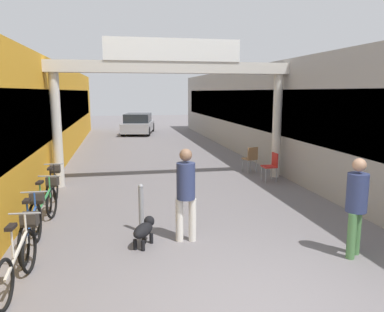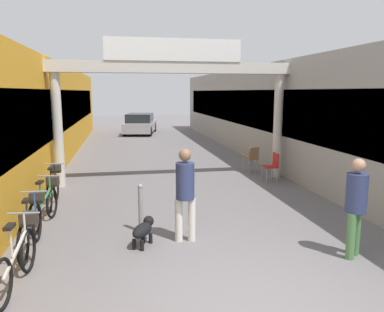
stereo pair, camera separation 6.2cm
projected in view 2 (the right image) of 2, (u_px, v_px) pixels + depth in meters
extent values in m
plane|color=slate|center=(253.00, 312.00, 4.70)|extent=(80.00, 80.00, 0.00)
cube|color=gold|center=(26.00, 115.00, 14.11)|extent=(3.00, 26.00, 3.74)
cube|color=black|center=(66.00, 110.00, 14.34)|extent=(0.04, 23.40, 1.50)
cube|color=#9E9993|center=(279.00, 112.00, 15.97)|extent=(3.00, 26.00, 3.74)
cube|color=black|center=(246.00, 108.00, 15.67)|extent=(0.04, 23.40, 1.50)
cylinder|color=beige|center=(58.00, 131.00, 10.69)|extent=(0.28, 0.28, 3.27)
cylinder|color=beige|center=(278.00, 127.00, 11.92)|extent=(0.28, 0.28, 3.27)
cube|color=beige|center=(173.00, 67.00, 11.00)|extent=(7.40, 0.44, 0.33)
cube|color=white|center=(174.00, 50.00, 10.72)|extent=(3.96, 0.10, 0.64)
cylinder|color=silver|center=(179.00, 220.00, 6.88)|extent=(0.16, 0.16, 0.81)
cylinder|color=silver|center=(192.00, 220.00, 6.90)|extent=(0.16, 0.16, 0.81)
cylinder|color=navy|center=(185.00, 181.00, 6.77)|extent=(0.38, 0.38, 0.67)
sphere|color=#8C664C|center=(185.00, 155.00, 6.69)|extent=(0.25, 0.25, 0.23)
cylinder|color=#4C7F47|center=(356.00, 232.00, 6.32)|extent=(0.20, 0.20, 0.78)
cylinder|color=#4C7F47|center=(351.00, 236.00, 6.14)|extent=(0.20, 0.20, 0.78)
cylinder|color=navy|center=(357.00, 193.00, 6.11)|extent=(0.48, 0.48, 0.65)
sphere|color=tan|center=(359.00, 165.00, 6.03)|extent=(0.31, 0.31, 0.22)
ellipsoid|color=black|center=(142.00, 230.00, 6.67)|extent=(0.51, 0.63, 0.23)
sphere|color=black|center=(149.00, 221.00, 6.90)|extent=(0.27, 0.27, 0.20)
sphere|color=white|center=(147.00, 227.00, 6.83)|extent=(0.19, 0.19, 0.14)
cylinder|color=black|center=(143.00, 237.00, 6.89)|extent=(0.10, 0.10, 0.19)
cylinder|color=black|center=(151.00, 238.00, 6.84)|extent=(0.10, 0.10, 0.19)
cylinder|color=black|center=(134.00, 244.00, 6.56)|extent=(0.10, 0.10, 0.19)
cylinder|color=black|center=(142.00, 245.00, 6.51)|extent=(0.10, 0.10, 0.19)
torus|color=black|center=(28.00, 251.00, 5.73)|extent=(0.10, 0.67, 0.67)
torus|color=black|center=(2.00, 284.00, 4.73)|extent=(0.10, 0.67, 0.67)
cube|color=beige|center=(15.00, 254.00, 5.20)|extent=(0.11, 0.94, 0.34)
cylinder|color=beige|center=(11.00, 242.00, 5.04)|extent=(0.03, 0.03, 0.42)
cube|color=black|center=(9.00, 227.00, 5.01)|extent=(0.12, 0.23, 0.05)
cylinder|color=beige|center=(25.00, 228.00, 5.61)|extent=(0.03, 0.03, 0.46)
cylinder|color=gray|center=(24.00, 213.00, 5.56)|extent=(0.46, 0.06, 0.03)
cube|color=#332D28|center=(29.00, 219.00, 5.79)|extent=(0.25, 0.22, 0.20)
torus|color=black|center=(37.00, 223.00, 6.92)|extent=(0.05, 0.67, 0.67)
torus|color=black|center=(23.00, 245.00, 5.93)|extent=(0.05, 0.67, 0.67)
cube|color=#234C9E|center=(30.00, 223.00, 6.39)|extent=(0.04, 0.94, 0.34)
cylinder|color=#234C9E|center=(27.00, 213.00, 6.24)|extent=(0.03, 0.03, 0.42)
cube|color=black|center=(26.00, 201.00, 6.20)|extent=(0.10, 0.22, 0.05)
cylinder|color=#234C9E|center=(35.00, 204.00, 6.79)|extent=(0.03, 0.03, 0.46)
cylinder|color=gray|center=(34.00, 192.00, 6.75)|extent=(0.46, 0.03, 0.03)
cube|color=#332D28|center=(37.00, 197.00, 6.97)|extent=(0.24, 0.20, 0.20)
torus|color=black|center=(52.00, 203.00, 8.18)|extent=(0.15, 0.67, 0.67)
torus|color=black|center=(35.00, 219.00, 7.18)|extent=(0.15, 0.67, 0.67)
cube|color=#338C4C|center=(43.00, 202.00, 7.65)|extent=(0.17, 0.94, 0.34)
cylinder|color=#338C4C|center=(40.00, 193.00, 7.49)|extent=(0.04, 0.04, 0.42)
cube|color=black|center=(40.00, 182.00, 7.46)|extent=(0.13, 0.23, 0.05)
cylinder|color=#338C4C|center=(50.00, 187.00, 8.06)|extent=(0.04, 0.04, 0.46)
cylinder|color=gray|center=(49.00, 176.00, 8.02)|extent=(0.46, 0.09, 0.03)
cube|color=#332D28|center=(53.00, 181.00, 8.24)|extent=(0.27, 0.23, 0.20)
torus|color=black|center=(56.00, 187.00, 9.51)|extent=(0.06, 0.67, 0.67)
torus|color=black|center=(49.00, 198.00, 8.53)|extent=(0.06, 0.67, 0.67)
cube|color=black|center=(52.00, 185.00, 8.99)|extent=(0.05, 0.94, 0.34)
cylinder|color=black|center=(51.00, 178.00, 8.84)|extent=(0.03, 0.03, 0.42)
cube|color=black|center=(50.00, 168.00, 8.80)|extent=(0.10, 0.22, 0.05)
cylinder|color=black|center=(55.00, 173.00, 9.39)|extent=(0.03, 0.03, 0.46)
cylinder|color=gray|center=(54.00, 164.00, 9.35)|extent=(0.46, 0.03, 0.03)
cube|color=#332D28|center=(56.00, 169.00, 9.57)|extent=(0.24, 0.20, 0.20)
cylinder|color=gray|center=(141.00, 210.00, 7.34)|extent=(0.10, 0.10, 0.89)
sphere|color=gray|center=(140.00, 186.00, 7.26)|extent=(0.10, 0.10, 0.10)
cylinder|color=gray|center=(266.00, 176.00, 11.30)|extent=(0.03, 0.03, 0.45)
cylinder|color=gray|center=(262.00, 174.00, 11.62)|extent=(0.03, 0.03, 0.45)
cylinder|color=gray|center=(277.00, 175.00, 11.36)|extent=(0.03, 0.03, 0.45)
cylinder|color=gray|center=(273.00, 173.00, 11.69)|extent=(0.03, 0.03, 0.45)
cube|color=#B2231E|center=(270.00, 167.00, 11.45)|extent=(0.40, 0.40, 0.04)
cube|color=#B2231E|center=(276.00, 159.00, 11.45)|extent=(0.04, 0.40, 0.40)
cylinder|color=gray|center=(243.00, 165.00, 12.92)|extent=(0.04, 0.04, 0.45)
cylinder|color=gray|center=(252.00, 164.00, 13.07)|extent=(0.04, 0.04, 0.45)
cylinder|color=gray|center=(249.00, 167.00, 12.62)|extent=(0.04, 0.04, 0.45)
cylinder|color=gray|center=(257.00, 166.00, 12.77)|extent=(0.04, 0.04, 0.45)
cube|color=olive|center=(251.00, 159.00, 12.80)|extent=(0.49, 0.49, 0.04)
cube|color=olive|center=(254.00, 153.00, 12.61)|extent=(0.40, 0.14, 0.40)
cube|color=#99999E|center=(140.00, 126.00, 24.62)|extent=(2.45, 4.25, 0.60)
cube|color=#1E2328|center=(140.00, 118.00, 24.37)|extent=(1.95, 2.45, 0.55)
cylinder|color=black|center=(132.00, 127.00, 26.07)|extent=(0.31, 0.63, 0.60)
cylinder|color=black|center=(154.00, 127.00, 26.08)|extent=(0.31, 0.63, 0.60)
cylinder|color=black|center=(124.00, 131.00, 23.22)|extent=(0.31, 0.63, 0.60)
cylinder|color=black|center=(150.00, 131.00, 23.22)|extent=(0.31, 0.63, 0.60)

